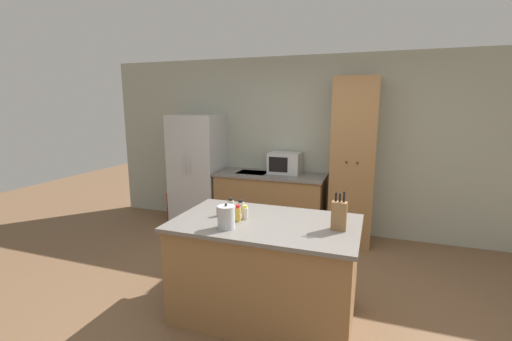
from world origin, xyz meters
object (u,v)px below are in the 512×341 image
object	(u,v)px
spice_bottle_green_herb	(219,212)
kettle	(226,217)
fire_extinguisher	(170,205)
microwave	(285,163)
spice_bottle_pale_salt	(238,214)
spice_bottle_tall_dark	(241,207)
refrigerator	(198,170)
knife_block	(339,216)
spice_bottle_amber_oil	(245,213)
pantry_cabinet	(353,162)
spice_bottle_short_red	(231,205)

from	to	relation	value
spice_bottle_green_herb	kettle	xyz separation A→B (m)	(0.19, -0.26, 0.05)
kettle	fire_extinguisher	distance (m)	3.24
microwave	spice_bottle_pale_salt	xyz separation A→B (m)	(0.16, -2.22, -0.08)
spice_bottle_tall_dark	spice_bottle_pale_salt	size ratio (longest dim) A/B	0.82
spice_bottle_tall_dark	spice_bottle_green_herb	bearing A→B (deg)	-130.91
microwave	kettle	bearing A→B (deg)	-86.76
refrigerator	fire_extinguisher	xyz separation A→B (m)	(-0.58, 0.04, -0.66)
spice_bottle_tall_dark	knife_block	bearing A→B (deg)	-9.83
spice_bottle_green_herb	fire_extinguisher	world-z (taller)	spice_bottle_green_herb
refrigerator	spice_bottle_tall_dark	size ratio (longest dim) A/B	14.29
knife_block	spice_bottle_pale_salt	xyz separation A→B (m)	(-0.85, -0.09, -0.05)
microwave	spice_bottle_amber_oil	xyz separation A→B (m)	(0.20, -2.14, -0.09)
knife_block	spice_bottle_tall_dark	bearing A→B (deg)	170.17
pantry_cabinet	microwave	bearing A→B (deg)	174.83
kettle	refrigerator	bearing A→B (deg)	123.79
knife_block	fire_extinguisher	bearing A→B (deg)	145.41
refrigerator	spice_bottle_pale_salt	distance (m)	2.62
refrigerator	spice_bottle_tall_dark	xyz separation A→B (m)	(1.49, -1.86, 0.08)
spice_bottle_amber_oil	spice_bottle_pale_salt	distance (m)	0.09
microwave	spice_bottle_green_herb	distance (m)	2.15
spice_bottle_tall_dark	spice_bottle_amber_oil	size ratio (longest dim) A/B	0.96
spice_bottle_amber_oil	kettle	bearing A→B (deg)	-103.17
knife_block	fire_extinguisher	xyz separation A→B (m)	(-2.99, 2.06, -0.80)
spice_bottle_short_red	spice_bottle_green_herb	world-z (taller)	spice_bottle_short_red
spice_bottle_tall_dark	kettle	bearing A→B (deg)	-84.07
refrigerator	pantry_cabinet	xyz separation A→B (m)	(2.38, 0.03, 0.26)
fire_extinguisher	spice_bottle_pale_salt	bearing A→B (deg)	-45.09
spice_bottle_tall_dark	fire_extinguisher	distance (m)	2.91
kettle	spice_bottle_tall_dark	bearing A→B (deg)	95.93
pantry_cabinet	spice_bottle_short_red	size ratio (longest dim) A/B	18.01
refrigerator	fire_extinguisher	distance (m)	0.88
pantry_cabinet	spice_bottle_amber_oil	bearing A→B (deg)	-110.82
spice_bottle_amber_oil	fire_extinguisher	size ratio (longest dim) A/B	0.26
pantry_cabinet	spice_bottle_green_herb	xyz separation A→B (m)	(-1.03, -2.06, -0.19)
knife_block	spice_bottle_tall_dark	xyz separation A→B (m)	(-0.92, 0.16, -0.07)
pantry_cabinet	microwave	xyz separation A→B (m)	(-0.98, 0.09, -0.08)
kettle	spice_bottle_short_red	bearing A→B (deg)	108.97
pantry_cabinet	spice_bottle_amber_oil	xyz separation A→B (m)	(-0.78, -2.05, -0.17)
spice_bottle_amber_oil	microwave	bearing A→B (deg)	95.29
pantry_cabinet	fire_extinguisher	bearing A→B (deg)	179.77
spice_bottle_tall_dark	kettle	size ratio (longest dim) A/B	0.57
pantry_cabinet	spice_bottle_pale_salt	bearing A→B (deg)	-110.93
spice_bottle_short_red	spice_bottle_amber_oil	size ratio (longest dim) A/B	0.99
refrigerator	spice_bottle_short_red	size ratio (longest dim) A/B	13.93
spice_bottle_green_herb	spice_bottle_tall_dark	bearing A→B (deg)	49.09
spice_bottle_short_red	spice_bottle_green_herb	size ratio (longest dim) A/B	1.39
microwave	kettle	size ratio (longest dim) A/B	2.15
microwave	fire_extinguisher	world-z (taller)	microwave
spice_bottle_green_herb	spice_bottle_amber_oil	bearing A→B (deg)	0.51
knife_block	spice_bottle_amber_oil	bearing A→B (deg)	-179.68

